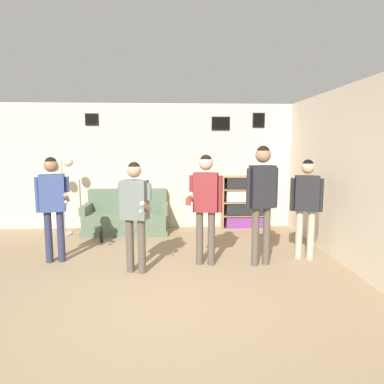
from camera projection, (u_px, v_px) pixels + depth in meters
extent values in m
plane|color=#937A5B|center=(152.00, 311.00, 3.75)|extent=(20.00, 20.00, 0.00)
cube|color=beige|center=(163.00, 167.00, 7.49)|extent=(8.02, 0.06, 2.70)
cube|color=black|center=(259.00, 120.00, 7.41)|extent=(0.27, 0.02, 0.32)
cube|color=gray|center=(259.00, 120.00, 7.40)|extent=(0.22, 0.01, 0.27)
cube|color=black|center=(221.00, 123.00, 7.38)|extent=(0.40, 0.02, 0.29)
cube|color=gray|center=(221.00, 123.00, 7.37)|extent=(0.35, 0.01, 0.25)
cube|color=black|center=(92.00, 119.00, 7.24)|extent=(0.28, 0.02, 0.25)
cube|color=beige|center=(92.00, 119.00, 7.23)|extent=(0.24, 0.01, 0.21)
cube|color=beige|center=(331.00, 173.00, 5.65)|extent=(0.06, 6.33, 2.70)
cube|color=#5B7056|center=(126.00, 230.00, 7.16)|extent=(1.74, 0.80, 0.10)
cube|color=#5B7056|center=(126.00, 220.00, 7.13)|extent=(1.68, 0.74, 0.32)
cube|color=#5B7056|center=(128.00, 199.00, 7.40)|extent=(1.68, 0.14, 0.46)
cube|color=#5B7056|center=(86.00, 209.00, 7.06)|extent=(0.12, 0.74, 0.18)
cube|color=#5B7056|center=(165.00, 208.00, 7.14)|extent=(0.12, 0.74, 0.18)
cube|color=#A87F51|center=(222.00, 203.00, 7.43)|extent=(0.02, 0.30, 1.15)
cube|color=#A87F51|center=(267.00, 202.00, 7.48)|extent=(0.02, 0.30, 1.15)
cube|color=#A87F51|center=(244.00, 201.00, 7.60)|extent=(1.01, 0.01, 1.15)
cube|color=#A87F51|center=(244.00, 228.00, 7.54)|extent=(0.96, 0.30, 0.02)
cube|color=#A87F51|center=(245.00, 177.00, 7.38)|extent=(0.96, 0.30, 0.02)
cube|color=#A87F51|center=(245.00, 215.00, 7.50)|extent=(0.96, 0.30, 0.02)
cube|color=#A87F51|center=(245.00, 202.00, 7.46)|extent=(0.96, 0.30, 0.02)
cube|color=#A87F51|center=(245.00, 189.00, 7.42)|extent=(0.96, 0.30, 0.02)
cube|color=#7F3889|center=(245.00, 222.00, 7.51)|extent=(0.83, 0.26, 0.23)
cube|color=black|center=(245.00, 209.00, 7.47)|extent=(0.83, 0.26, 0.23)
cube|color=beige|center=(245.00, 196.00, 7.43)|extent=(0.83, 0.26, 0.23)
cube|color=black|center=(245.00, 183.00, 7.39)|extent=(0.83, 0.26, 0.23)
cylinder|color=#ADA89E|center=(65.00, 234.00, 7.00)|extent=(0.28, 0.28, 0.03)
cylinder|color=#ADA89E|center=(63.00, 197.00, 6.90)|extent=(0.03, 0.03, 1.51)
cylinder|color=#ADA89E|center=(65.00, 161.00, 6.81)|extent=(0.02, 0.16, 0.02)
sphere|color=beige|center=(68.00, 162.00, 6.81)|extent=(0.19, 0.19, 0.19)
cylinder|color=#ADA89E|center=(58.00, 166.00, 6.81)|extent=(0.02, 0.16, 0.02)
sphere|color=beige|center=(54.00, 167.00, 6.81)|extent=(0.19, 0.19, 0.19)
cylinder|color=#2D334C|center=(49.00, 237.00, 5.29)|extent=(0.11, 0.11, 0.80)
cylinder|color=#2D334C|center=(61.00, 236.00, 5.33)|extent=(0.11, 0.11, 0.80)
cube|color=#384C84|center=(52.00, 193.00, 5.22)|extent=(0.39, 0.27, 0.57)
sphere|color=#997051|center=(51.00, 165.00, 5.16)|extent=(0.21, 0.21, 0.21)
sphere|color=black|center=(51.00, 163.00, 5.15)|extent=(0.18, 0.18, 0.18)
cylinder|color=#384C84|center=(67.00, 184.00, 5.26)|extent=(0.07, 0.07, 0.24)
cylinder|color=#997051|center=(67.00, 197.00, 5.15)|extent=(0.12, 0.30, 0.18)
cylinder|color=white|center=(66.00, 203.00, 5.03)|extent=(0.06, 0.15, 0.09)
cylinder|color=#384C84|center=(37.00, 195.00, 5.16)|extent=(0.07, 0.07, 0.54)
cylinder|color=brown|center=(130.00, 245.00, 4.89)|extent=(0.11, 0.11, 0.78)
cylinder|color=brown|center=(142.00, 246.00, 4.84)|extent=(0.11, 0.11, 0.78)
cube|color=slate|center=(135.00, 200.00, 4.78)|extent=(0.40, 0.30, 0.55)
sphere|color=tan|center=(134.00, 171.00, 4.72)|extent=(0.20, 0.20, 0.20)
sphere|color=black|center=(134.00, 168.00, 4.72)|extent=(0.17, 0.17, 0.17)
cylinder|color=slate|center=(149.00, 192.00, 4.71)|extent=(0.07, 0.07, 0.23)
cylinder|color=tan|center=(146.00, 206.00, 4.61)|extent=(0.14, 0.29, 0.18)
cylinder|color=white|center=(142.00, 212.00, 4.49)|extent=(0.07, 0.15, 0.09)
cylinder|color=slate|center=(121.00, 201.00, 4.83)|extent=(0.07, 0.07, 0.52)
cylinder|color=brown|center=(200.00, 238.00, 5.20)|extent=(0.11, 0.11, 0.82)
cylinder|color=brown|center=(211.00, 238.00, 5.17)|extent=(0.11, 0.11, 0.82)
cube|color=maroon|center=(206.00, 192.00, 5.09)|extent=(0.40, 0.27, 0.58)
sphere|color=#D1A889|center=(206.00, 163.00, 5.03)|extent=(0.21, 0.21, 0.21)
sphere|color=black|center=(206.00, 161.00, 5.03)|extent=(0.18, 0.18, 0.18)
cylinder|color=maroon|center=(220.00, 194.00, 5.06)|extent=(0.07, 0.07, 0.55)
cylinder|color=maroon|center=(192.00, 183.00, 5.11)|extent=(0.07, 0.07, 0.25)
cylinder|color=#D1A889|center=(190.00, 197.00, 5.00)|extent=(0.13, 0.31, 0.18)
cylinder|color=red|center=(188.00, 202.00, 4.88)|extent=(0.08, 0.08, 0.10)
cylinder|color=brown|center=(255.00, 237.00, 5.15)|extent=(0.11, 0.11, 0.89)
cylinder|color=brown|center=(266.00, 236.00, 5.19)|extent=(0.11, 0.11, 0.89)
cube|color=#232328|center=(262.00, 187.00, 5.06)|extent=(0.39, 0.26, 0.63)
sphere|color=#997051|center=(263.00, 155.00, 5.00)|extent=(0.23, 0.23, 0.23)
sphere|color=black|center=(263.00, 152.00, 5.00)|extent=(0.20, 0.20, 0.20)
cylinder|color=#232328|center=(275.00, 188.00, 5.12)|extent=(0.07, 0.07, 0.59)
cylinder|color=#232328|center=(249.00, 188.00, 5.02)|extent=(0.07, 0.07, 0.59)
cylinder|color=#B7AD99|center=(299.00, 235.00, 5.48)|extent=(0.11, 0.11, 0.78)
cylinder|color=#B7AD99|center=(311.00, 235.00, 5.44)|extent=(0.11, 0.11, 0.78)
cube|color=#232328|center=(307.00, 193.00, 5.37)|extent=(0.40, 0.29, 0.56)
sphere|color=#D1A889|center=(308.00, 167.00, 5.31)|extent=(0.20, 0.20, 0.20)
sphere|color=black|center=(308.00, 165.00, 5.31)|extent=(0.17, 0.17, 0.17)
cylinder|color=#232328|center=(321.00, 195.00, 5.33)|extent=(0.07, 0.07, 0.52)
cylinder|color=#232328|center=(292.00, 194.00, 5.42)|extent=(0.07, 0.07, 0.52)
cylinder|color=black|center=(101.00, 237.00, 6.42)|extent=(0.06, 0.06, 0.20)
cylinder|color=black|center=(101.00, 230.00, 6.40)|extent=(0.03, 0.03, 0.09)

